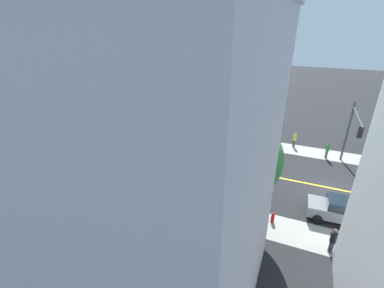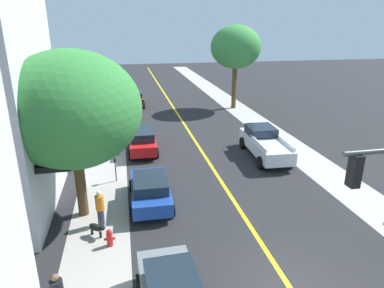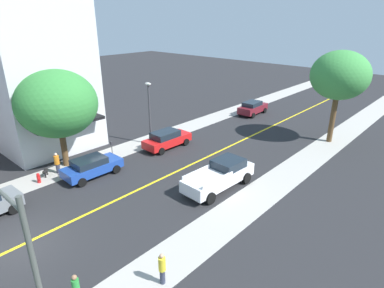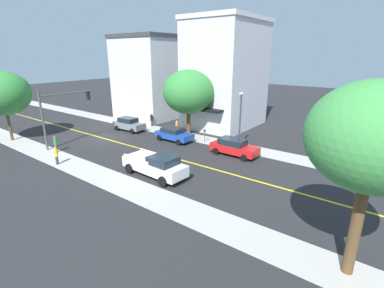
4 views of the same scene
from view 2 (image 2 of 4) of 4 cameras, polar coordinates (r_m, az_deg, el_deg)
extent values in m
plane|color=#262628|center=(13.12, 15.98, -22.01)|extent=(140.00, 140.00, 0.00)
cube|color=yellow|center=(13.12, 15.98, -22.00)|extent=(0.20, 126.00, 0.00)
cube|color=black|center=(17.26, -20.51, -0.30)|extent=(1.33, 5.76, 0.24)
cylinder|color=brown|center=(36.79, 6.99, 9.29)|extent=(0.48, 0.48, 4.35)
ellipsoid|color=#3D8E42|center=(36.31, 7.26, 15.64)|extent=(5.08, 5.08, 4.32)
cylinder|color=brown|center=(16.74, -17.89, -6.76)|extent=(0.46, 0.46, 2.83)
ellipsoid|color=#337F38|center=(15.55, -19.27, 5.41)|extent=(5.94, 5.94, 5.05)
cylinder|color=red|center=(14.77, -13.47, -15.13)|extent=(0.24, 0.24, 0.56)
sphere|color=red|center=(14.58, -13.58, -13.98)|extent=(0.22, 0.22, 0.22)
cylinder|color=red|center=(14.77, -14.16, -15.07)|extent=(0.10, 0.10, 0.10)
cylinder|color=red|center=(14.75, -12.80, -15.00)|extent=(0.10, 0.10, 0.10)
cylinder|color=#4C4C51|center=(20.01, -12.51, -4.50)|extent=(0.07, 0.07, 1.16)
cube|color=#2D2D33|center=(19.74, -12.66, -2.61)|extent=(0.12, 0.18, 0.26)
cube|color=black|center=(9.99, 25.33, -4.04)|extent=(0.26, 0.32, 0.90)
sphere|color=red|center=(9.88, 25.57, -2.44)|extent=(0.20, 0.20, 0.20)
sphere|color=yellow|center=(9.99, 25.33, -4.04)|extent=(0.20, 0.20, 0.20)
sphere|color=green|center=(10.10, 25.08, -5.61)|extent=(0.20, 0.20, 0.20)
cylinder|color=#38383D|center=(23.31, -12.67, 4.52)|extent=(0.16, 0.16, 5.47)
ellipsoid|color=silver|center=(22.77, -13.21, 11.56)|extent=(0.70, 0.36, 0.24)
cube|color=red|center=(24.35, -8.19, 0.35)|extent=(1.85, 4.59, 0.70)
cube|color=#19232D|center=(23.94, -8.24, 1.61)|extent=(1.60, 2.49, 0.57)
cylinder|color=black|center=(25.88, -10.23, 0.57)|extent=(0.23, 0.64, 0.64)
cylinder|color=black|center=(25.92, -6.36, 0.80)|extent=(0.23, 0.64, 0.64)
cylinder|color=black|center=(23.05, -10.18, -1.79)|extent=(0.23, 0.64, 0.64)
cylinder|color=black|center=(23.10, -5.83, -1.54)|extent=(0.23, 0.64, 0.64)
cube|color=#1E429E|center=(17.36, -6.92, -7.75)|extent=(1.91, 4.33, 0.66)
cube|color=#19232D|center=(16.92, -6.95, -6.36)|extent=(1.65, 2.35, 0.48)
cylinder|color=black|center=(18.76, -9.97, -6.86)|extent=(0.23, 0.64, 0.64)
cylinder|color=black|center=(18.83, -4.37, -6.51)|extent=(0.23, 0.64, 0.64)
cylinder|color=black|center=(16.26, -9.82, -11.23)|extent=(0.23, 0.64, 0.64)
cylinder|color=black|center=(16.34, -3.29, -10.79)|extent=(0.23, 0.64, 0.64)
cube|color=#19232D|center=(10.70, -3.10, -22.67)|extent=(1.60, 2.30, 0.57)
cylinder|color=black|center=(12.50, -8.64, -21.90)|extent=(0.24, 0.65, 0.64)
cylinder|color=black|center=(12.68, -0.30, -20.92)|extent=(0.24, 0.65, 0.64)
cube|color=maroon|center=(38.12, -9.57, 7.26)|extent=(1.92, 4.33, 0.77)
cube|color=#19232D|center=(37.78, -9.59, 8.13)|extent=(1.64, 2.36, 0.49)
cylinder|color=black|center=(39.53, -10.98, 7.03)|extent=(0.24, 0.65, 0.64)
cylinder|color=black|center=(39.64, -8.41, 7.21)|extent=(0.24, 0.65, 0.64)
cylinder|color=black|center=(36.78, -10.74, 6.14)|extent=(0.24, 0.65, 0.64)
cylinder|color=black|center=(36.89, -7.99, 6.33)|extent=(0.24, 0.65, 0.64)
cube|color=silver|center=(23.49, 12.03, -0.20)|extent=(2.20, 5.73, 0.85)
cube|color=#19232D|center=(24.18, 11.33, 2.20)|extent=(1.87, 2.11, 0.58)
cube|color=silver|center=(22.02, 10.95, 0.05)|extent=(0.24, 2.93, 0.24)
cube|color=silver|center=(22.66, 15.20, 0.27)|extent=(0.24, 2.93, 0.24)
cylinder|color=black|center=(25.04, 8.40, 0.23)|extent=(0.32, 0.81, 0.80)
cylinder|color=black|center=(25.65, 12.53, 0.43)|extent=(0.32, 0.81, 0.80)
cylinder|color=black|center=(21.64, 11.27, -3.07)|extent=(0.32, 0.81, 0.80)
cylinder|color=black|center=(22.35, 15.95, -2.73)|extent=(0.32, 0.81, 0.80)
sphere|color=brown|center=(11.36, -21.73, -19.86)|extent=(0.22, 0.22, 0.22)
cylinder|color=#33384C|center=(16.16, -14.83, -11.62)|extent=(0.28, 0.28, 0.75)
cylinder|color=orange|center=(15.81, -15.06, -9.38)|extent=(0.38, 0.38, 0.69)
sphere|color=beige|center=(15.60, -15.20, -7.93)|extent=(0.21, 0.21, 0.21)
ellipsoid|color=black|center=(15.42, -15.66, -13.12)|extent=(0.72, 0.67, 0.30)
sphere|color=black|center=(15.14, -14.63, -13.27)|extent=(0.24, 0.24, 0.24)
cylinder|color=black|center=(15.42, -14.90, -14.30)|extent=(0.11, 0.11, 0.27)
cylinder|color=black|center=(15.72, -16.21, -13.74)|extent=(0.11, 0.11, 0.27)
camera|label=1|loc=(20.49, -70.81, 18.16)|focal=25.17mm
camera|label=3|loc=(21.54, 70.02, 14.27)|focal=30.11mm
camera|label=4|loc=(42.27, 24.08, 18.77)|focal=26.28mm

